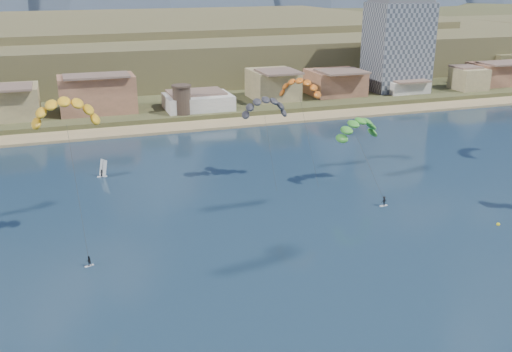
{
  "coord_description": "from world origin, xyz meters",
  "views": [
    {
      "loc": [
        -28.48,
        -51.67,
        40.51
      ],
      "look_at": [
        0.0,
        32.0,
        10.0
      ],
      "focal_mm": 40.78,
      "sensor_mm": 36.0,
      "label": 1
    }
  ],
  "objects_px": {
    "apartment_tower": "(398,44)",
    "kitesurfer_yellow": "(65,108)",
    "kitesurfer_green": "(358,126)",
    "buoy": "(498,224)",
    "windsurfer": "(102,171)",
    "watchtower": "(182,99)"
  },
  "relations": [
    {
      "from": "watchtower",
      "to": "buoy",
      "type": "distance_m",
      "value": 99.17
    },
    {
      "from": "apartment_tower",
      "to": "windsurfer",
      "type": "relative_size",
      "value": 8.67
    },
    {
      "from": "kitesurfer_yellow",
      "to": "buoy",
      "type": "height_order",
      "value": "kitesurfer_yellow"
    },
    {
      "from": "buoy",
      "to": "kitesurfer_yellow",
      "type": "bearing_deg",
      "value": 165.91
    },
    {
      "from": "kitesurfer_yellow",
      "to": "buoy",
      "type": "relative_size",
      "value": 39.26
    },
    {
      "from": "watchtower",
      "to": "windsurfer",
      "type": "distance_m",
      "value": 52.1
    },
    {
      "from": "kitesurfer_yellow",
      "to": "windsurfer",
      "type": "xyz_separation_m",
      "value": [
        6.35,
        30.78,
        -20.59
      ]
    },
    {
      "from": "apartment_tower",
      "to": "windsurfer",
      "type": "height_order",
      "value": "apartment_tower"
    },
    {
      "from": "apartment_tower",
      "to": "watchtower",
      "type": "relative_size",
      "value": 3.72
    },
    {
      "from": "apartment_tower",
      "to": "kitesurfer_green",
      "type": "bearing_deg",
      "value": -126.05
    },
    {
      "from": "kitesurfer_green",
      "to": "apartment_tower",
      "type": "bearing_deg",
      "value": 53.95
    },
    {
      "from": "kitesurfer_yellow",
      "to": "apartment_tower",
      "type": "bearing_deg",
      "value": 38.27
    },
    {
      "from": "kitesurfer_yellow",
      "to": "buoy",
      "type": "distance_m",
      "value": 73.9
    },
    {
      "from": "windsurfer",
      "to": "buoy",
      "type": "xyz_separation_m",
      "value": [
        62.18,
        -47.98,
        -1.06
      ]
    },
    {
      "from": "apartment_tower",
      "to": "kitesurfer_green",
      "type": "relative_size",
      "value": 1.86
    },
    {
      "from": "watchtower",
      "to": "apartment_tower",
      "type": "bearing_deg",
      "value": 9.93
    },
    {
      "from": "apartment_tower",
      "to": "kitesurfer_yellow",
      "type": "relative_size",
      "value": 1.29
    },
    {
      "from": "watchtower",
      "to": "kitesurfer_green",
      "type": "relative_size",
      "value": 0.5
    },
    {
      "from": "watchtower",
      "to": "windsurfer",
      "type": "height_order",
      "value": "watchtower"
    },
    {
      "from": "apartment_tower",
      "to": "kitesurfer_yellow",
      "type": "height_order",
      "value": "apartment_tower"
    },
    {
      "from": "kitesurfer_yellow",
      "to": "kitesurfer_green",
      "type": "xyz_separation_m",
      "value": [
        55.5,
        10.11,
        -9.68
      ]
    },
    {
      "from": "kitesurfer_yellow",
      "to": "kitesurfer_green",
      "type": "height_order",
      "value": "kitesurfer_yellow"
    }
  ]
}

